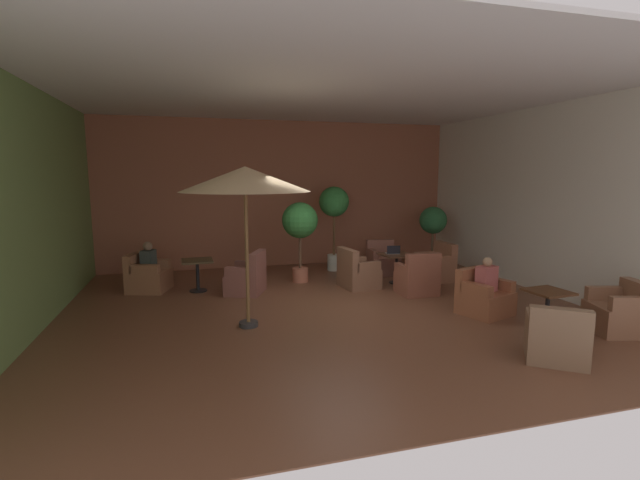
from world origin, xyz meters
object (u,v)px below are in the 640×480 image
object	(u,v)px
cafe_table_front_left	(397,260)
armchair_front_left_south	(418,279)
armchair_front_left_east	(357,273)
potted_tree_mid_right	(300,224)
patio_umbrella_tall_red	(245,180)
armchair_front_left_north	(383,261)
open_laptop	(393,252)
patron_by_window	(487,277)
armchair_mid_center_east	(484,297)
cafe_table_front_right	(197,268)
iced_drink_cup	(396,251)
potted_tree_left_corner	(334,208)
patron_blue_shirt	(148,258)
armchair_front_left_west	(435,267)
armchair_front_right_north	(247,278)
armchair_mid_center_south	(556,340)
potted_tree_mid_left	(433,226)
armchair_mid_center_north	(621,313)
armchair_front_right_east	(148,276)

from	to	relation	value
cafe_table_front_left	armchair_front_left_south	distance (m)	1.06
cafe_table_front_left	armchair_front_left_east	size ratio (longest dim) A/B	0.86
cafe_table_front_left	potted_tree_mid_right	bearing A→B (deg)	160.78
patio_umbrella_tall_red	armchair_front_left_north	bearing A→B (deg)	39.63
potted_tree_mid_right	open_laptop	size ratio (longest dim) A/B	5.44
armchair_front_left_south	patron_by_window	xyz separation A→B (m)	(0.52, -1.59, 0.37)
armchair_front_left_east	armchair_mid_center_east	bearing A→B (deg)	-57.88
cafe_table_front_right	iced_drink_cup	world-z (taller)	iced_drink_cup
potted_tree_left_corner	patron_blue_shirt	xyz separation A→B (m)	(-4.51, -0.94, -0.93)
patron_blue_shirt	potted_tree_left_corner	bearing A→B (deg)	11.74
cafe_table_front_left	armchair_front_left_west	xyz separation A→B (m)	(1.03, 0.02, -0.23)
armchair_front_right_north	iced_drink_cup	distance (m)	3.52
potted_tree_mid_right	open_laptop	world-z (taller)	potted_tree_mid_right
armchair_mid_center_south	potted_tree_mid_right	xyz separation A→B (m)	(-2.32, 5.40, 1.07)
iced_drink_cup	armchair_front_left_west	bearing A→B (deg)	-3.65
armchair_front_right_north	patron_blue_shirt	world-z (taller)	patron_blue_shirt
armchair_mid_center_east	open_laptop	size ratio (longest dim) A/B	2.91
armchair_mid_center_east	potted_tree_left_corner	bearing A→B (deg)	109.07
armchair_front_left_east	cafe_table_front_right	world-z (taller)	armchair_front_left_east
armchair_front_left_south	potted_tree_mid_left	size ratio (longest dim) A/B	0.55
armchair_front_right_north	potted_tree_left_corner	world-z (taller)	potted_tree_left_corner
patron_blue_shirt	armchair_front_left_east	bearing A→B (deg)	-11.97
armchair_front_left_west	potted_tree_left_corner	size ratio (longest dim) A/B	0.41
potted_tree_mid_right	armchair_front_right_north	bearing A→B (deg)	-152.29
armchair_mid_center_east	potted_tree_mid_left	size ratio (longest dim) A/B	0.61
potted_tree_left_corner	patron_by_window	distance (m)	4.73
armchair_front_left_west	armchair_front_right_north	bearing A→B (deg)	179.71
armchair_mid_center_north	patron_blue_shirt	distance (m)	8.96
armchair_front_left_east	potted_tree_mid_right	world-z (taller)	potted_tree_mid_right
armchair_mid_center_south	armchair_front_left_east	bearing A→B (deg)	104.93
cafe_table_front_right	patio_umbrella_tall_red	world-z (taller)	patio_umbrella_tall_red
cafe_table_front_left	potted_tree_left_corner	world-z (taller)	potted_tree_left_corner
patio_umbrella_tall_red	patron_by_window	world-z (taller)	patio_umbrella_tall_red
armchair_front_left_west	armchair_front_right_east	bearing A→B (deg)	173.04
armchair_mid_center_east	armchair_front_left_west	bearing A→B (deg)	78.75
cafe_table_front_right	patron_blue_shirt	size ratio (longest dim) A/B	1.09
cafe_table_front_right	patron_blue_shirt	xyz separation A→B (m)	(-1.02, 0.32, 0.22)
armchair_front_left_north	armchair_front_right_east	bearing A→B (deg)	-178.04
armchair_front_right_east	armchair_mid_center_north	size ratio (longest dim) A/B	1.04
potted_tree_mid_right	patron_by_window	bearing A→B (deg)	-51.66
armchair_front_left_east	potted_tree_left_corner	distance (m)	2.31
armchair_front_left_east	iced_drink_cup	distance (m)	1.16
armchair_front_left_north	potted_tree_left_corner	size ratio (longest dim) A/B	0.38
armchair_front_left_east	potted_tree_left_corner	bearing A→B (deg)	88.82
armchair_mid_center_east	iced_drink_cup	distance (m)	2.75
armchair_front_left_south	patron_by_window	bearing A→B (deg)	-71.74
armchair_front_left_west	patron_by_window	bearing A→B (deg)	-100.83
armchair_mid_center_east	patron_by_window	xyz separation A→B (m)	(0.01, -0.04, 0.39)
armchair_mid_center_north	armchair_mid_center_east	world-z (taller)	armchair_mid_center_north
armchair_front_left_south	armchair_mid_center_north	size ratio (longest dim) A/B	0.96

